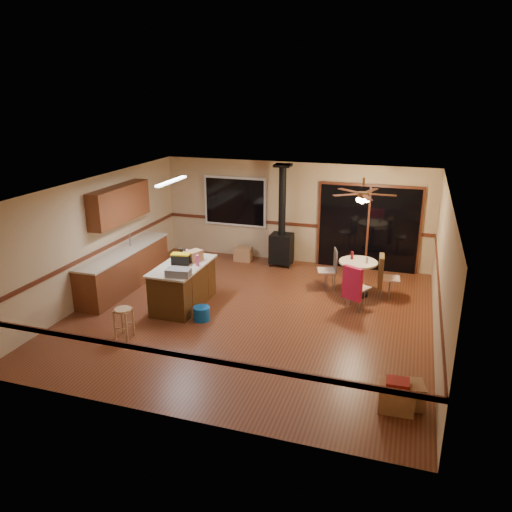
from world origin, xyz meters
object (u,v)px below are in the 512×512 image
at_px(kitchen_island, 183,285).
at_px(blue_bucket, 202,314).
at_px(chair_right, 382,271).
at_px(chair_near, 353,283).
at_px(bar_stool, 124,323).
at_px(toolbox_black, 181,260).
at_px(box_corner_b, 408,394).
at_px(dining_table, 358,272).
at_px(toolbox_grey, 178,273).
at_px(box_under_window, 243,254).
at_px(wood_stove, 282,238).
at_px(box_corner_a, 396,397).
at_px(chair_left, 331,265).

relative_size(kitchen_island, blue_bucket, 5.09).
bearing_deg(chair_right, chair_near, -119.55).
xyz_separation_m(bar_stool, blue_bucket, (1.06, 1.08, -0.14)).
xyz_separation_m(toolbox_black, box_corner_b, (4.64, -2.23, -0.82)).
distance_m(blue_bucket, chair_right, 4.00).
height_order(dining_table, chair_right, chair_right).
bearing_deg(toolbox_grey, bar_stool, -121.99).
xyz_separation_m(chair_near, box_under_window, (-3.16, 2.28, -0.42)).
relative_size(chair_right, box_under_window, 1.58).
bearing_deg(box_under_window, wood_stove, -2.70).
bearing_deg(box_corner_a, box_corner_b, 42.61).
bearing_deg(dining_table, toolbox_grey, -144.11).
bearing_deg(chair_right, wood_stove, 152.94).
height_order(wood_stove, box_corner_b, wood_stove).
relative_size(toolbox_grey, toolbox_black, 1.30).
bearing_deg(chair_right, box_corner_a, -82.43).
bearing_deg(chair_right, toolbox_black, -156.89).
bearing_deg(chair_near, box_under_window, 144.23).
relative_size(wood_stove, blue_bucket, 7.63).
relative_size(chair_near, box_under_window, 1.58).
xyz_separation_m(box_corner_a, box_corner_b, (0.15, 0.14, -0.01)).
xyz_separation_m(chair_near, chair_right, (0.51, 0.89, 0.00)).
relative_size(wood_stove, chair_left, 4.89).
distance_m(blue_bucket, chair_near, 3.11).
xyz_separation_m(box_under_window, box_corner_a, (4.21, -5.44, 0.01)).
relative_size(toolbox_grey, chair_near, 0.67).
distance_m(box_under_window, box_corner_a, 6.88).
bearing_deg(wood_stove, chair_left, -39.65).
relative_size(dining_table, chair_left, 1.63).
distance_m(bar_stool, box_under_window, 4.77).
xyz_separation_m(blue_bucket, box_corner_b, (3.95, -1.65, 0.04)).
distance_m(bar_stool, chair_near, 4.55).
xyz_separation_m(chair_right, box_corner_b, (0.69, -3.92, -0.42)).
bearing_deg(box_corner_b, blue_bucket, 157.31).
height_order(dining_table, chair_near, chair_near).
bearing_deg(bar_stool, chair_near, 32.70).
height_order(chair_left, box_corner_b, chair_left).
distance_m(chair_near, box_corner_a, 3.36).
distance_m(toolbox_grey, box_corner_b, 4.73).
xyz_separation_m(blue_bucket, box_corner_a, (3.80, -1.79, 0.05)).
height_order(kitchen_island, chair_left, chair_left).
bearing_deg(toolbox_black, box_under_window, 84.70).
bearing_deg(dining_table, chair_left, 167.66).
xyz_separation_m(toolbox_black, box_under_window, (0.28, 3.07, -0.82)).
bearing_deg(wood_stove, blue_bucket, -100.31).
bearing_deg(chair_right, box_corner_b, -80.00).
bearing_deg(toolbox_black, dining_table, 25.68).
xyz_separation_m(kitchen_island, chair_right, (3.91, 1.72, 0.14)).
bearing_deg(wood_stove, box_under_window, 177.30).
relative_size(wood_stove, chair_near, 3.60).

